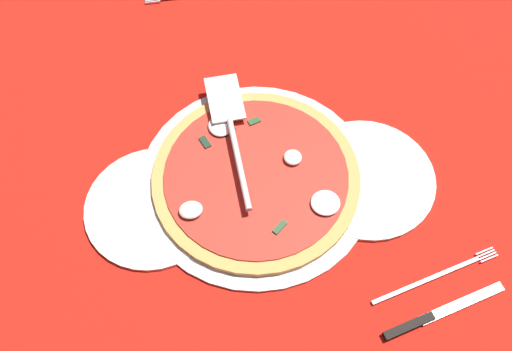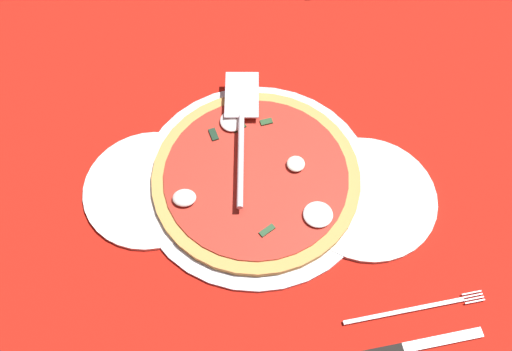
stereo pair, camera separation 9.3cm
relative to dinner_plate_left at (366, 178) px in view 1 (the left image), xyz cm
name	(u,v)px [view 1 (the left image)]	position (x,y,z in cm)	size (l,w,h in cm)	color
ground_plane	(266,152)	(14.52, -9.15, -1.00)	(113.68, 113.68, 0.80)	#B41A10
checker_pattern	(266,150)	(14.52, -9.15, -0.55)	(113.68, 113.68, 0.10)	silver
pizza_pan	(256,180)	(17.50, -3.61, -0.06)	(37.80, 37.80, 0.88)	silver
dinner_plate_left	(366,178)	(0.00, 0.00, 0.00)	(22.30, 22.30, 1.00)	white
dinner_plate_right	(153,207)	(34.46, -2.26, 0.00)	(21.43, 21.43, 1.00)	white
pizza	(256,176)	(17.49, -3.60, 1.09)	(33.46, 33.46, 2.57)	#D89D4E
pizza_server	(232,130)	(19.76, -11.90, 3.27)	(5.94, 26.73, 1.00)	silver
place_setting_far	(434,298)	(-3.48, 21.19, -0.13)	(20.81, 13.67, 1.40)	silver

